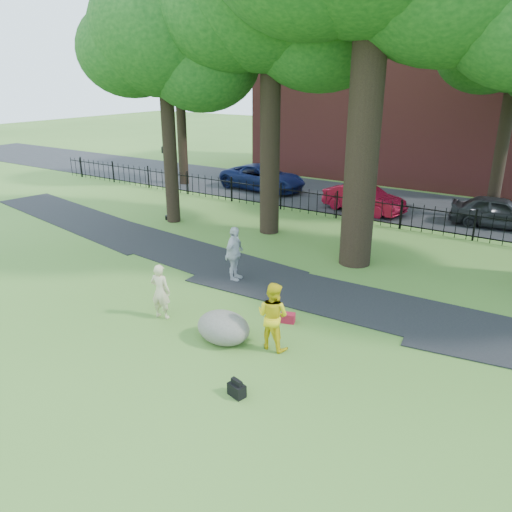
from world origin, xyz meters
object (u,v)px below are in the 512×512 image
Objects in this scene: boulder at (223,326)px; woman at (160,291)px; lamppost at (167,183)px; man at (273,316)px; red_sedan at (364,199)px.

woman is at bearing 177.78° from boulder.
lamppost is (-8.77, 7.53, 1.27)m from boulder.
boulder is (-1.20, -0.39, -0.44)m from man.
man reaches higher than red_sedan.
man is at bearing -19.83° from lamppost.
woman is 13.66m from red_sedan.
man is at bearing 18.12° from boulder.
lamppost reaches higher than woman.
woman is at bearing -32.75° from lamppost.
red_sedan is at bearing -104.13° from woman.
lamppost reaches higher than red_sedan.
lamppost is at bearing -60.95° from woman.
man reaches higher than woman.
red_sedan is (-2.98, 13.34, -0.20)m from man.
boulder is at bearing 19.36° from man.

